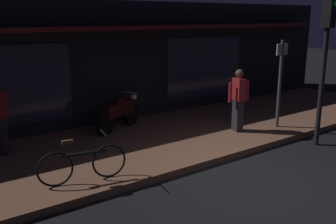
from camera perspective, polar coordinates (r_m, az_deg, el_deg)
The scene contains 8 objects.
ground_plane at distance 7.82m, azimuth 12.11°, elevation -10.01°, with size 60.00×60.00×0.00m, color black.
sidewalk_slab at distance 9.88m, azimuth -0.90°, elevation -4.03°, with size 18.00×4.00×0.15m, color brown.
storefront_building at distance 12.39m, azimuth -10.10°, elevation 7.65°, with size 18.00×3.30×3.60m.
motorcycle at distance 10.40m, azimuth -7.33°, elevation 0.05°, with size 1.61×0.85×0.97m.
bicycle_parked at distance 7.27m, azimuth -12.70°, elevation -7.58°, with size 1.64×0.47×0.91m.
person_bystander at distance 10.27m, azimuth 10.52°, elevation 1.93°, with size 0.61×0.42×1.67m.
sign_post at distance 10.84m, azimuth 16.46°, elevation 4.83°, with size 0.44×0.09×2.40m.
traffic_light_pole at distance 9.90m, azimuth 22.59°, elevation 9.14°, with size 0.24×0.33×3.60m.
Camera 1 is at (-5.41, -4.67, 3.15)m, focal length 40.65 mm.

